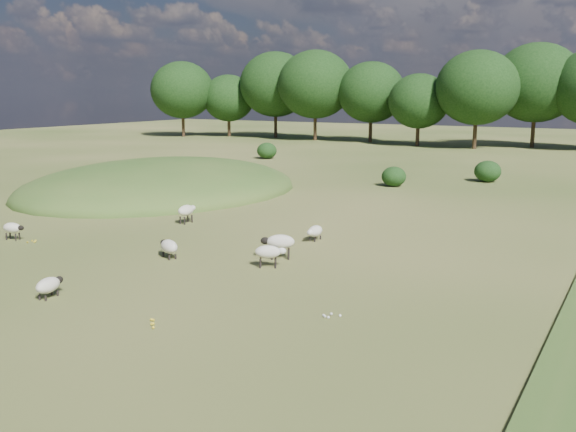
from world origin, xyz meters
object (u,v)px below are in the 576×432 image
object	(u,v)px
sheep_3	(169,246)
sheep_6	(315,231)
sheep_0	(49,285)
sheep_5	(186,211)
sheep_1	(279,242)
sheep_2	(13,228)
sheep_4	(269,252)

from	to	relation	value
sheep_3	sheep_6	bearing A→B (deg)	-95.51
sheep_0	sheep_5	distance (m)	11.73
sheep_3	sheep_5	world-z (taller)	sheep_5
sheep_1	sheep_2	xyz separation A→B (m)	(-11.54, -2.98, -0.13)
sheep_1	sheep_2	distance (m)	11.92
sheep_3	sheep_6	world-z (taller)	sheep_3
sheep_2	sheep_6	xyz separation A→B (m)	(11.30, 6.38, -0.12)
sheep_2	sheep_3	size ratio (longest dim) A/B	0.86
sheep_1	sheep_2	size ratio (longest dim) A/B	1.23
sheep_0	sheep_3	size ratio (longest dim) A/B	0.91
sheep_0	sheep_1	xyz separation A→B (m)	(3.79, 7.61, 0.25)
sheep_1	sheep_5	size ratio (longest dim) A/B	1.07
sheep_2	sheep_3	world-z (taller)	sheep_2
sheep_3	sheep_4	distance (m)	4.12
sheep_5	sheep_1	bearing A→B (deg)	-118.09
sheep_3	sheep_6	size ratio (longest dim) A/B	1.13
sheep_5	sheep_4	bearing A→B (deg)	-124.39
sheep_2	sheep_6	world-z (taller)	sheep_2
sheep_5	sheep_6	distance (m)	7.11
sheep_1	sheep_3	distance (m)	4.26
sheep_2	sheep_5	world-z (taller)	sheep_5
sheep_1	sheep_6	distance (m)	3.41
sheep_1	sheep_0	bearing A→B (deg)	35.20
sheep_3	sheep_4	world-z (taller)	sheep_4
sheep_5	sheep_2	bearing A→B (deg)	145.24
sheep_1	sheep_3	bearing A→B (deg)	-0.54
sheep_4	sheep_1	bearing A→B (deg)	74.81
sheep_1	sheep_3	size ratio (longest dim) A/B	1.06
sheep_0	sheep_6	distance (m)	11.56
sheep_4	sheep_6	bearing A→B (deg)	68.04
sheep_6	sheep_3	bearing A→B (deg)	-33.58
sheep_4	sheep_6	xyz separation A→B (m)	(-0.53, 4.64, -0.17)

